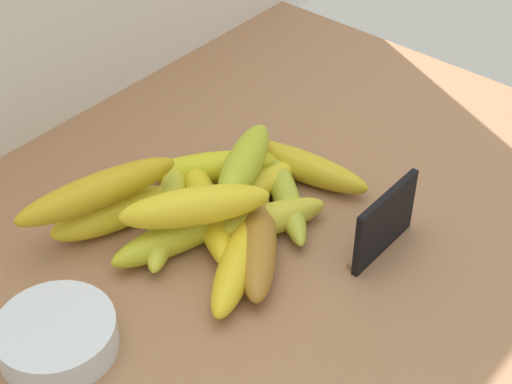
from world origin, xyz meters
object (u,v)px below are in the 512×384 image
(banana_8, at_px, (187,232))
(banana_7, at_px, (258,244))
(chalkboard_sign, at_px, (384,224))
(banana_9, at_px, (234,261))
(banana_13, at_px, (193,208))
(banana_1, at_px, (240,198))
(banana_0, at_px, (266,221))
(banana_2, at_px, (113,213))
(banana_11, at_px, (244,164))
(banana_4, at_px, (285,195))
(fruit_bowl, at_px, (57,336))
(banana_12, at_px, (98,191))
(banana_5, at_px, (300,165))
(banana_10, at_px, (207,209))
(banana_3, at_px, (216,168))
(banana_6, at_px, (167,213))

(banana_8, bearing_deg, banana_7, -64.79)
(chalkboard_sign, relative_size, banana_9, 0.64)
(banana_13, bearing_deg, banana_1, 4.49)
(banana_0, height_order, banana_2, banana_2)
(banana_0, xyz_separation_m, banana_1, (0.01, 0.05, -0.00))
(banana_8, distance_m, banana_9, 0.07)
(banana_11, bearing_deg, banana_4, -56.40)
(fruit_bowl, bearing_deg, banana_12, 33.47)
(banana_7, height_order, banana_12, banana_12)
(banana_2, xyz_separation_m, banana_7, (0.07, -0.16, -0.00))
(banana_4, xyz_separation_m, banana_5, (0.05, 0.02, 0.00))
(banana_5, xyz_separation_m, banana_11, (-0.08, 0.02, 0.04))
(chalkboard_sign, relative_size, banana_10, 0.54)
(banana_1, distance_m, banana_3, 0.07)
(banana_8, height_order, banana_11, banana_11)
(banana_3, bearing_deg, banana_1, -111.27)
(banana_13, bearing_deg, banana_11, 7.10)
(chalkboard_sign, distance_m, banana_7, 0.14)
(banana_12, bearing_deg, banana_1, -35.43)
(chalkboard_sign, xyz_separation_m, banana_13, (-0.14, 0.16, 0.02))
(fruit_bowl, xyz_separation_m, banana_10, (0.24, 0.02, 0.00))
(banana_0, distance_m, banana_13, 0.10)
(banana_7, bearing_deg, chalkboard_sign, -43.77)
(banana_3, distance_m, banana_12, 0.17)
(banana_6, bearing_deg, banana_5, -20.69)
(fruit_bowl, relative_size, banana_4, 0.66)
(fruit_bowl, distance_m, banana_8, 0.19)
(banana_5, bearing_deg, banana_2, 153.03)
(banana_4, bearing_deg, banana_1, 139.87)
(banana_7, xyz_separation_m, banana_13, (-0.03, 0.06, 0.04))
(fruit_bowl, bearing_deg, banana_4, -6.34)
(banana_3, relative_size, banana_10, 0.86)
(banana_5, bearing_deg, banana_6, 159.31)
(chalkboard_sign, xyz_separation_m, banana_11, (-0.04, 0.17, 0.02))
(banana_3, relative_size, banana_5, 0.94)
(banana_6, height_order, banana_7, banana_7)
(banana_2, distance_m, banana_6, 0.06)
(banana_4, height_order, banana_5, banana_5)
(banana_0, bearing_deg, banana_5, 17.61)
(banana_7, xyz_separation_m, banana_12, (-0.08, 0.17, 0.04))
(banana_10, bearing_deg, banana_3, 34.83)
(banana_1, bearing_deg, banana_7, -125.21)
(banana_7, height_order, banana_8, banana_7)
(banana_5, xyz_separation_m, banana_10, (-0.14, 0.03, -0.00))
(banana_6, height_order, banana_10, same)
(banana_4, relative_size, banana_5, 0.96)
(fruit_bowl, bearing_deg, banana_3, 11.40)
(banana_13, bearing_deg, chalkboard_sign, -49.80)
(banana_3, bearing_deg, banana_12, 167.65)
(chalkboard_sign, relative_size, banana_1, 0.57)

